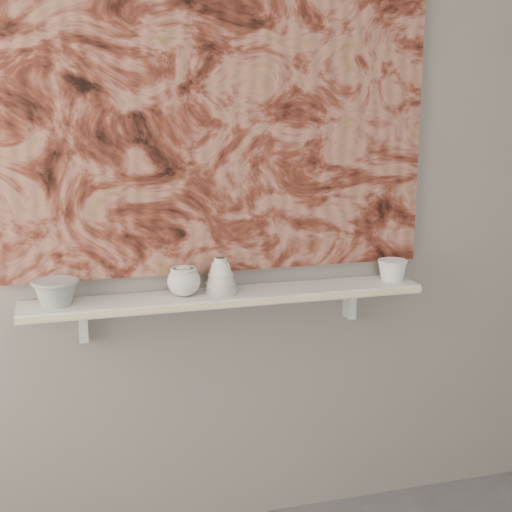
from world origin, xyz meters
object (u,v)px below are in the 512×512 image
object	(u,v)px
bowl_grey	(56,292)
bell_vessel	(221,276)
bowl_white	(392,270)
painting	(220,113)
shelf	(227,297)
cup_cream	(184,281)

from	to	relation	value
bowl_grey	bell_vessel	size ratio (longest dim) A/B	1.22
bowl_grey	bowl_white	xyz separation A→B (m)	(1.20, 0.00, -0.00)
painting	bowl_white	world-z (taller)	painting
shelf	painting	distance (m)	0.63
shelf	bell_vessel	distance (m)	0.08
bowl_grey	cup_cream	bearing A→B (deg)	0.00
bowl_grey	bell_vessel	bearing A→B (deg)	0.00
painting	cup_cream	bearing A→B (deg)	-152.03
painting	bowl_grey	xyz separation A→B (m)	(-0.57, -0.08, -0.57)
bowl_grey	bell_vessel	distance (m)	0.55
bell_vessel	bowl_white	distance (m)	0.65
cup_cream	bell_vessel	xyz separation A→B (m)	(0.13, 0.00, 0.01)
cup_cream	shelf	bearing A→B (deg)	0.00
cup_cream	bowl_white	distance (m)	0.78
shelf	bowl_white	xyz separation A→B (m)	(0.63, 0.00, 0.05)
shelf	bowl_grey	distance (m)	0.58
painting	cup_cream	size ratio (longest dim) A/B	13.26
painting	bell_vessel	xyz separation A→B (m)	(-0.02, -0.08, -0.55)
painting	bowl_white	bearing A→B (deg)	-7.30
bowl_grey	bowl_white	size ratio (longest dim) A/B	1.39
shelf	bell_vessel	world-z (taller)	bell_vessel
cup_cream	bell_vessel	world-z (taller)	bell_vessel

